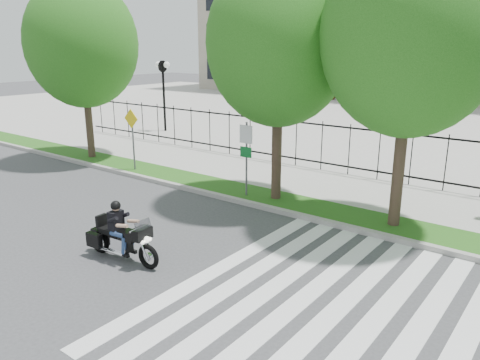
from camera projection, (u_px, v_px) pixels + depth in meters
The scene contains 14 objects.
ground at pixel (154, 246), 12.25m from camera, with size 120.00×120.00×0.00m, color #3B3B3D.
curb at pixel (247, 203), 15.36m from camera, with size 60.00×0.20×0.15m, color #98968F.
grass_verge at pixel (262, 197), 16.01m from camera, with size 60.00×1.50×0.15m, color #1B4912.
sidewalk at pixel (299, 181), 17.92m from camera, with size 60.00×3.50×0.15m, color #99958F.
plaza at pixel (432, 123), 31.36m from camera, with size 80.00×34.00×0.10m, color #99958F.
crosswalk_stripes at pixel (319, 305), 9.43m from camera, with size 5.70×8.00×0.01m, color silver, non-canonical shape.
iron_fence at pixel (322, 146), 18.97m from camera, with size 30.00×0.06×2.00m, color black, non-canonical shape.
lamp_post_left at pixel (163, 78), 27.53m from camera, with size 1.06×0.70×4.25m.
street_tree_0 at pixel (82, 44), 20.15m from camera, with size 4.80×4.80×7.76m.
street_tree_1 at pixel (279, 43), 14.29m from camera, with size 4.51×4.51×7.59m.
street_tree_2 at pixel (412, 34), 11.90m from camera, with size 4.66×4.66×7.88m.
sign_pole_regulatory at pixel (246, 149), 15.50m from camera, with size 0.50×0.09×2.50m.
sign_pole_warning at pixel (132, 131), 18.83m from camera, with size 0.78×0.09×2.49m.
motorcycle_rider at pixel (122, 237), 11.29m from camera, with size 2.33×0.71×1.80m.
Camera 1 is at (8.63, -7.62, 5.03)m, focal length 35.00 mm.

